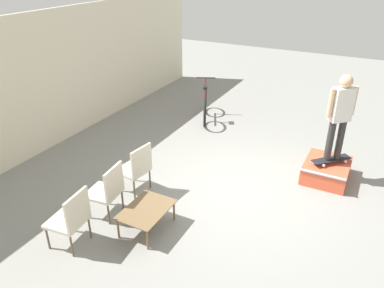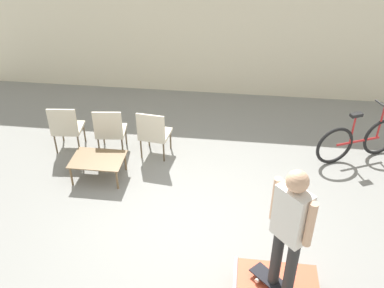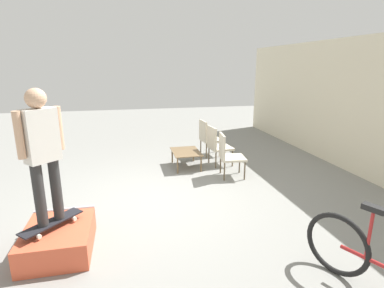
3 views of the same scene
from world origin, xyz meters
The scene contains 9 objects.
ground_plane centered at (0.00, 0.00, 0.00)m, with size 24.00×24.00×0.00m, color gray.
house_wall_back centered at (0.00, 4.58, 1.50)m, with size 12.00×0.06×3.00m.
skateboard_on_ramp centered at (1.24, -1.41, 0.43)m, with size 0.73×0.71×0.07m.
person_skater centered at (1.24, -1.41, 1.44)m, with size 0.42×0.44×1.69m.
coffee_table centered at (-1.73, 0.94, 0.35)m, with size 0.90×0.65×0.39m.
patio_chair_left centered at (-2.56, 1.71, 0.53)m, with size 0.57×0.57×0.96m.
patio_chair_center centered at (-1.72, 1.71, 0.53)m, with size 0.58×0.58×0.96m.
patio_chair_right centered at (-0.90, 1.71, 0.53)m, with size 0.58×0.58×0.96m.
bicycle centered at (2.84, 2.11, 0.40)m, with size 1.61×0.80×1.05m.
Camera 2 is at (0.63, -4.83, 4.61)m, focal length 40.00 mm.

